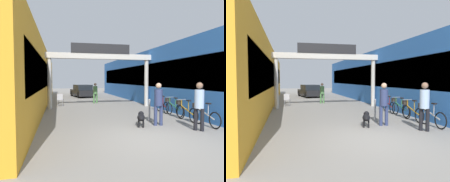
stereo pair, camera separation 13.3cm
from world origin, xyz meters
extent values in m
plane|color=gray|center=(0.00, 0.00, 0.00)|extent=(80.00, 80.00, 0.00)
cube|color=gold|center=(-5.10, 11.00, 2.03)|extent=(3.00, 26.00, 4.07)
cube|color=black|center=(-3.62, 11.00, 2.24)|extent=(0.04, 23.40, 1.63)
cube|color=blue|center=(5.10, 11.00, 2.03)|extent=(3.00, 26.00, 4.07)
cube|color=black|center=(3.62, 11.00, 2.24)|extent=(0.04, 23.40, 1.63)
cylinder|color=beige|center=(-3.35, 8.14, 1.64)|extent=(0.28, 0.28, 3.29)
cylinder|color=beige|center=(3.35, 8.14, 1.64)|extent=(0.28, 0.28, 3.29)
cube|color=beige|center=(0.00, 8.14, 3.47)|extent=(7.40, 0.44, 0.37)
cube|color=#232326|center=(0.00, 7.94, 3.97)|extent=(3.96, 0.10, 0.64)
cylinder|color=navy|center=(1.13, 1.84, 0.41)|extent=(0.15, 0.15, 0.83)
cylinder|color=navy|center=(1.37, 1.82, 0.41)|extent=(0.15, 0.15, 0.83)
cylinder|color=navy|center=(1.25, 1.83, 1.17)|extent=(0.37, 0.37, 0.69)
sphere|color=tan|center=(1.25, 1.83, 1.66)|extent=(0.26, 0.26, 0.23)
cylinder|color=black|center=(2.24, 0.70, 0.42)|extent=(0.20, 0.20, 0.85)
cylinder|color=black|center=(2.39, 0.52, 0.42)|extent=(0.20, 0.20, 0.85)
cylinder|color=#A5BFE0|center=(2.31, 0.61, 1.20)|extent=(0.48, 0.48, 0.70)
sphere|color=#8C664C|center=(2.31, 0.61, 1.70)|extent=(0.34, 0.34, 0.24)
cylinder|color=#4C7F47|center=(-0.05, 10.69, 0.38)|extent=(0.16, 0.16, 0.76)
cylinder|color=#4C7F47|center=(0.18, 10.73, 0.38)|extent=(0.16, 0.16, 0.76)
cylinder|color=#4C7F47|center=(0.07, 10.71, 1.07)|extent=(0.39, 0.39, 0.63)
sphere|color=tan|center=(0.07, 10.71, 1.52)|extent=(0.24, 0.24, 0.21)
ellipsoid|color=black|center=(0.47, 1.81, 0.37)|extent=(0.54, 0.77, 0.28)
sphere|color=black|center=(0.59, 2.10, 0.47)|extent=(0.31, 0.31, 0.24)
sphere|color=white|center=(0.55, 2.00, 0.35)|extent=(0.22, 0.22, 0.17)
cylinder|color=black|center=(0.46, 2.04, 0.11)|extent=(0.09, 0.09, 0.23)
cylinder|color=black|center=(0.64, 1.97, 0.11)|extent=(0.09, 0.09, 0.23)
cylinder|color=black|center=(0.31, 1.64, 0.11)|extent=(0.09, 0.09, 0.23)
cylinder|color=black|center=(0.48, 1.57, 0.11)|extent=(0.09, 0.09, 0.23)
torus|color=black|center=(3.06, 1.71, 0.34)|extent=(0.07, 0.67, 0.67)
torus|color=black|center=(3.09, 0.69, 0.34)|extent=(0.07, 0.67, 0.67)
cube|color=beige|center=(3.07, 1.20, 0.52)|extent=(0.07, 0.94, 0.34)
cylinder|color=beige|center=(3.08, 1.08, 0.74)|extent=(0.03, 0.03, 0.42)
cube|color=black|center=(3.08, 1.08, 0.96)|extent=(0.11, 0.22, 0.05)
cylinder|color=beige|center=(3.06, 1.65, 0.72)|extent=(0.03, 0.03, 0.46)
cylinder|color=gray|center=(3.06, 1.65, 0.96)|extent=(0.46, 0.04, 0.03)
cube|color=#332D28|center=(3.05, 1.85, 0.80)|extent=(0.25, 0.21, 0.20)
torus|color=black|center=(2.97, 2.94, 0.34)|extent=(0.06, 0.67, 0.67)
torus|color=black|center=(2.99, 1.92, 0.34)|extent=(0.06, 0.67, 0.67)
cube|color=gold|center=(2.98, 2.43, 0.52)|extent=(0.05, 0.94, 0.34)
cylinder|color=gold|center=(2.98, 2.31, 0.74)|extent=(0.03, 0.03, 0.42)
cube|color=black|center=(2.98, 2.31, 0.96)|extent=(0.10, 0.22, 0.05)
cylinder|color=gold|center=(2.97, 2.88, 0.72)|extent=(0.03, 0.03, 0.46)
cylinder|color=gray|center=(2.97, 2.88, 0.96)|extent=(0.46, 0.04, 0.03)
cube|color=#332D28|center=(2.97, 3.08, 0.80)|extent=(0.24, 0.20, 0.20)
torus|color=black|center=(3.10, 4.33, 0.34)|extent=(0.08, 0.67, 0.67)
torus|color=black|center=(3.14, 3.31, 0.34)|extent=(0.08, 0.67, 0.67)
cube|color=#338C4C|center=(3.12, 3.82, 0.52)|extent=(0.08, 0.94, 0.34)
cylinder|color=#338C4C|center=(3.12, 3.70, 0.74)|extent=(0.03, 0.03, 0.42)
cube|color=black|center=(3.12, 3.70, 0.96)|extent=(0.11, 0.22, 0.05)
cylinder|color=#338C4C|center=(3.10, 4.27, 0.72)|extent=(0.03, 0.03, 0.46)
cylinder|color=gray|center=(3.10, 4.27, 0.96)|extent=(0.46, 0.05, 0.03)
cube|color=#332D28|center=(3.09, 4.47, 0.80)|extent=(0.25, 0.21, 0.20)
torus|color=black|center=(3.09, 5.58, 0.34)|extent=(0.09, 0.67, 0.67)
torus|color=black|center=(3.03, 4.56, 0.34)|extent=(0.09, 0.67, 0.67)
cube|color=red|center=(3.06, 5.07, 0.52)|extent=(0.10, 0.94, 0.34)
cylinder|color=red|center=(3.05, 4.95, 0.74)|extent=(0.03, 0.03, 0.42)
cube|color=black|center=(3.05, 4.95, 0.96)|extent=(0.11, 0.23, 0.05)
cylinder|color=red|center=(3.09, 5.52, 0.72)|extent=(0.03, 0.03, 0.46)
cylinder|color=gray|center=(3.09, 5.52, 0.96)|extent=(0.46, 0.06, 0.03)
cube|color=#332D28|center=(3.10, 5.71, 0.80)|extent=(0.25, 0.21, 0.20)
cylinder|color=gray|center=(1.25, 2.76, 0.48)|extent=(0.10, 0.10, 0.95)
sphere|color=gray|center=(1.25, 2.76, 0.98)|extent=(0.10, 0.10, 0.10)
cylinder|color=gray|center=(-2.80, 9.76, 0.23)|extent=(0.04, 0.04, 0.45)
cylinder|color=gray|center=(-2.46, 9.69, 0.23)|extent=(0.04, 0.04, 0.45)
cylinder|color=gray|center=(-2.86, 9.42, 0.23)|extent=(0.04, 0.04, 0.45)
cylinder|color=gray|center=(-2.53, 9.36, 0.23)|extent=(0.04, 0.04, 0.45)
cube|color=silver|center=(-2.66, 9.56, 0.47)|extent=(0.47, 0.47, 0.04)
cube|color=silver|center=(-2.70, 9.38, 0.69)|extent=(0.40, 0.12, 0.40)
cube|color=black|center=(-0.26, 17.42, 0.48)|extent=(2.44, 4.25, 0.60)
cube|color=#1E2328|center=(-0.24, 17.27, 1.06)|extent=(1.94, 2.45, 0.55)
cylinder|color=black|center=(-1.31, 18.70, 0.30)|extent=(0.30, 0.63, 0.60)
cylinder|color=black|center=(0.26, 18.99, 0.30)|extent=(0.30, 0.63, 0.60)
cylinder|color=black|center=(-0.79, 15.85, 0.30)|extent=(0.30, 0.63, 0.60)
cylinder|color=black|center=(0.78, 16.13, 0.30)|extent=(0.30, 0.63, 0.60)
camera|label=1|loc=(-2.78, -6.48, 1.94)|focal=35.00mm
camera|label=2|loc=(-2.66, -6.52, 1.94)|focal=35.00mm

